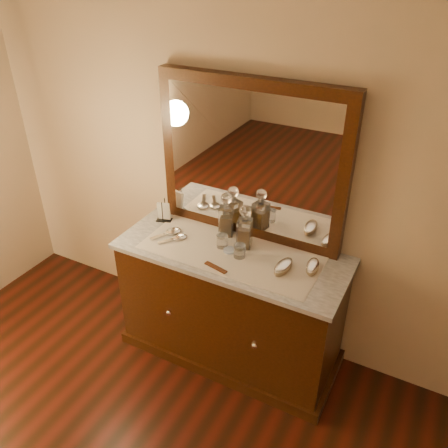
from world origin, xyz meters
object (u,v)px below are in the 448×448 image
Objects in this scene: decanter_left at (226,219)px; decanter_right at (245,231)px; dresser_cabinet at (231,306)px; pin_dish at (229,250)px; hand_mirror_inner at (177,238)px; mirror_frame at (251,162)px; brush_far at (313,267)px; comb at (216,267)px; hand_mirror_outer at (171,232)px; brush_near at (283,267)px; napkin_rack at (164,212)px.

decanter_left is 0.18m from decanter_right.
dresser_cabinet is 0.45m from pin_dish.
mirror_frame is at bearing 38.20° from hand_mirror_inner.
pin_dish is at bearing 5.61° from hand_mirror_inner.
decanter_right is at bearing 174.99° from brush_far.
hand_mirror_outer is at bearing 168.80° from comb.
pin_dish is 0.51m from brush_far.
decanter_left is 1.35× the size of hand_mirror_outer.
hand_mirror_inner is at bearing -179.50° from brush_near.
hand_mirror_outer is (-0.32, -0.16, -0.11)m from decanter_left.
pin_dish is 0.15m from decanter_right.
dresser_cabinet is at bearing -11.47° from napkin_rack.
comb is 0.66m from napkin_rack.
brush_far is at bearing -10.29° from decanter_left.
hand_mirror_inner is (-0.37, -0.29, -0.49)m from mirror_frame.
napkin_rack reaches higher than brush_far.
pin_dish is 0.36m from hand_mirror_inner.
hand_mirror_inner reaches higher than pin_dish.
brush_far is (0.62, -0.11, -0.09)m from decanter_left.
napkin_rack is at bearing -167.35° from mirror_frame.
mirror_frame is at bearing 105.63° from decanter_right.
napkin_rack is at bearing 168.53° from dresser_cabinet.
hand_mirror_outer is at bearing 153.00° from hand_mirror_inner.
brush_far is (0.50, -0.20, -0.47)m from mirror_frame.
hand_mirror_inner is (-0.36, -0.03, 0.00)m from pin_dish.
dresser_cabinet is 7.26× the size of hand_mirror_inner.
pin_dish is (-0.01, -0.25, -0.49)m from mirror_frame.
decanter_left reaches higher than comb.
brush_near reaches higher than dresser_cabinet.
comb is 1.00× the size of napkin_rack.
hand_mirror_inner is (-0.41, -0.13, -0.10)m from decanter_right.
pin_dish is at bearing 105.10° from comb.
decanter_right is at bearing 62.15° from dresser_cabinet.
decanter_left reaches higher than hand_mirror_outer.
hand_mirror_outer reaches higher than hand_mirror_inner.
napkin_rack is at bearing -174.86° from decanter_left.
decanter_right is 1.71× the size of brush_far.
brush_far is (0.15, 0.08, -0.00)m from brush_near.
napkin_rack is 0.46m from decanter_left.
decanter_left is at bearing 169.71° from brush_far.
decanter_right is 0.44m from hand_mirror_inner.
napkin_rack is at bearing 163.66° from comb.
brush_far is (0.51, 0.05, 0.02)m from pin_dish.
brush_near reaches higher than pin_dish.
pin_dish is at bearing -173.99° from brush_far.
comb is at bearing -87.44° from pin_dish.
dresser_cabinet is 1.17× the size of mirror_frame.
decanter_right reaches higher than brush_near.
mirror_frame is 0.41m from decanter_left.
decanter_right reaches higher than hand_mirror_inner.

